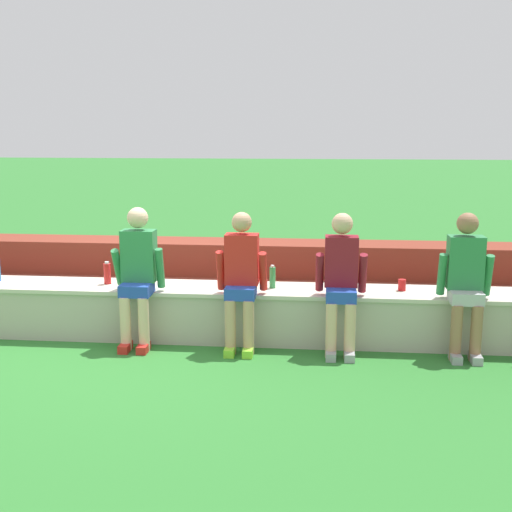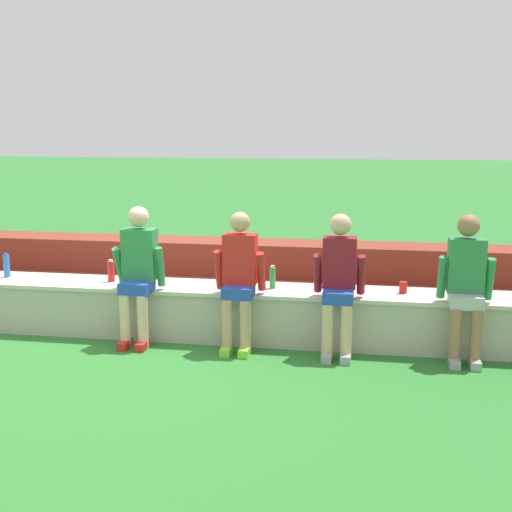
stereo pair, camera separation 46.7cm
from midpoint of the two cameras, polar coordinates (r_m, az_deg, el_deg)
The scene contains 11 objects.
ground_plane at distance 7.07m, azimuth -8.63°, elevation -7.36°, with size 80.00×80.00×0.00m, color #2D752D.
stone_seating_wall at distance 7.26m, azimuth -7.97°, elevation -4.41°, with size 9.36×0.64×0.56m.
brick_bleachers at distance 8.30m, azimuth -5.62°, elevation -2.03°, with size 13.04×1.17×0.82m.
person_left_of_center at distance 6.83m, azimuth -8.32°, elevation -1.24°, with size 0.52×0.50×1.43m.
person_center at distance 6.57m, azimuth 0.54°, elevation -1.83°, with size 0.51×0.48×1.40m.
person_right_of_center at distance 6.50m, azimuth 9.27°, elevation -2.09°, with size 0.51×0.52×1.40m.
person_far_right at distance 6.62m, azimuth 19.77°, elevation -2.25°, with size 0.52×0.48×1.42m.
water_bottle_mid_right at distance 7.31m, azimuth -10.73°, elevation -1.32°, with size 0.08×0.08×0.24m.
water_bottle_near_right at distance 7.83m, azimuth -19.32°, elevation -0.82°, with size 0.07×0.07×0.27m.
water_bottle_mid_left at distance 6.90m, azimuth 3.39°, elevation -1.89°, with size 0.06×0.06×0.25m.
plastic_cup_left_end at distance 6.92m, azimuth 14.59°, elevation -2.68°, with size 0.08×0.08×0.12m, color red.
Camera 2 is at (2.38, -6.33, 2.24)m, focal length 45.95 mm.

